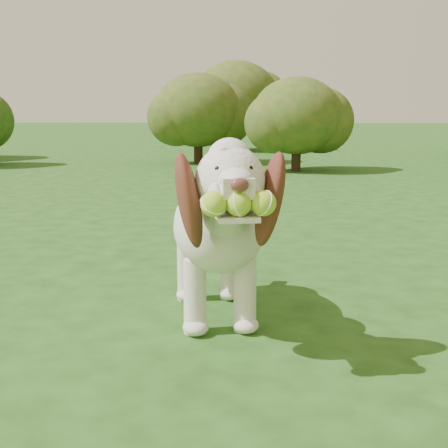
{
  "coord_description": "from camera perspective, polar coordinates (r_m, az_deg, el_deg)",
  "views": [
    {
      "loc": [
        0.16,
        -2.44,
        0.99
      ],
      "look_at": [
        0.02,
        0.09,
        0.52
      ],
      "focal_mm": 50.0,
      "sensor_mm": 36.0,
      "label": 1
    }
  ],
  "objects": [
    {
      "name": "ground",
      "position": [
        2.64,
        -0.64,
        -11.45
      ],
      "size": [
        80.0,
        80.0,
        0.0
      ],
      "primitive_type": "plane",
      "color": "#1E3F12",
      "rests_on": "ground"
    },
    {
      "name": "dog",
      "position": [
        2.85,
        -0.71,
        0.04
      ],
      "size": [
        0.61,
        1.35,
        0.88
      ],
      "rotation": [
        0.0,
        0.0,
        0.18
      ],
      "color": "silver",
      "rests_on": "ground"
    },
    {
      "name": "shrub_b",
      "position": [
        11.36,
        -2.39,
        10.34
      ],
      "size": [
        1.55,
        1.55,
        1.61
      ],
      "color": "#382314",
      "rests_on": "ground"
    },
    {
      "name": "shrub_i",
      "position": [
        14.67,
        1.07,
        11.46
      ],
      "size": [
        1.99,
        1.99,
        2.07
      ],
      "color": "#382314",
      "rests_on": "ground"
    },
    {
      "name": "shrub_c",
      "position": [
        9.97,
        6.68,
        9.8
      ],
      "size": [
        1.42,
        1.42,
        1.47
      ],
      "color": "#382314",
      "rests_on": "ground"
    }
  ]
}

